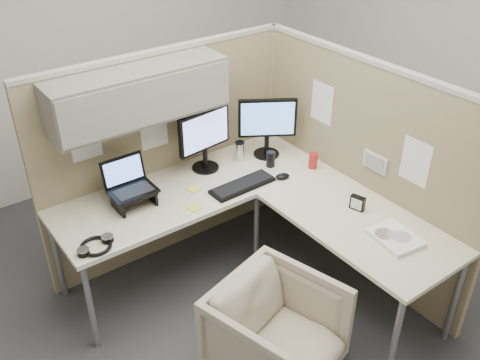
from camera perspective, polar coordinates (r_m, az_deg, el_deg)
ground at (r=3.94m, az=1.00°, el=-12.59°), size 4.50×4.50×0.00m
partition_back at (r=3.79m, az=-9.10°, el=5.41°), size 2.00×0.36×1.63m
partition_right at (r=3.92m, az=12.27°, el=1.28°), size 0.07×2.03×1.63m
desk at (r=3.64m, az=1.47°, el=-2.89°), size 2.00×1.98×0.73m
office_chair at (r=3.28m, az=3.94°, el=-15.63°), size 0.81×0.78×0.69m
monitor_left at (r=3.87m, az=-3.81°, el=4.75°), size 0.44×0.20×0.47m
monitor_right at (r=4.05m, az=2.93°, el=6.10°), size 0.39×0.26×0.47m
laptop_station at (r=3.61m, az=-11.55°, el=-0.90°), size 0.30×0.26×0.31m
keyboard at (r=3.77m, az=0.26°, el=-0.59°), size 0.49×0.17×0.02m
mouse at (r=3.87m, az=4.56°, el=0.40°), size 0.12×0.10×0.04m
travel_mug at (r=4.07m, az=-0.01°, el=3.14°), size 0.07×0.07×0.15m
soda_can_green at (r=4.01m, az=7.80°, el=2.05°), size 0.07×0.07×0.12m
soda_can_silver at (r=4.00m, az=3.29°, el=2.25°), size 0.07×0.07×0.12m
sticky_note_a at (r=3.56m, az=-4.86°, el=-2.97°), size 0.09×0.09×0.01m
sticky_note_b at (r=3.68m, az=-1.13°, el=-1.56°), size 0.10×0.10×0.01m
sticky_note_d at (r=3.76m, az=-4.94°, el=-0.98°), size 0.08×0.08×0.01m
sticky_note_c at (r=3.72m, az=-10.48°, el=-1.80°), size 0.09×0.09×0.01m
headphones at (r=3.32m, az=-15.13°, el=-6.79°), size 0.24×0.23×0.04m
paper_stack at (r=3.41m, az=16.21°, el=-5.93°), size 0.27×0.33×0.03m
desk_clock at (r=3.60m, az=12.42°, el=-2.41°), size 0.07×0.11×0.10m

